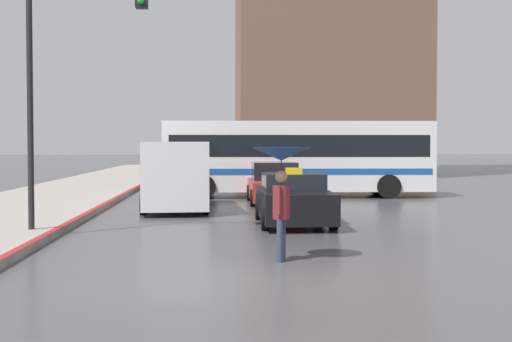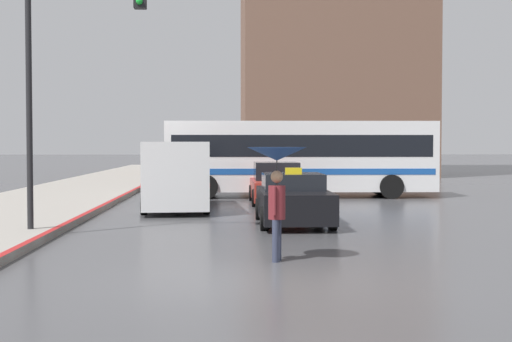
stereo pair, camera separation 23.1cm
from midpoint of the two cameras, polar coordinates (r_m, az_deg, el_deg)
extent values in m
plane|color=#424244|center=(11.34, 0.51, -8.73)|extent=(300.00, 300.00, 0.00)
cube|color=black|center=(19.12, 3.36, -2.66)|extent=(1.80, 4.20, 0.76)
cube|color=black|center=(19.29, 3.30, -0.84)|extent=(1.58, 1.89, 0.43)
cylinder|color=black|center=(17.97, 6.50, -3.77)|extent=(0.20, 0.60, 0.60)
cylinder|color=black|center=(17.78, 1.04, -3.82)|extent=(0.20, 0.60, 0.60)
cylinder|color=black|center=(20.53, 5.36, -3.03)|extent=(0.20, 0.60, 0.60)
cylinder|color=black|center=(20.36, 0.58, -3.06)|extent=(0.20, 0.60, 0.60)
cube|color=yellow|center=(19.06, 3.36, 0.02)|extent=(0.44, 0.16, 0.16)
cube|color=#A52D23|center=(25.99, 1.91, -1.48)|extent=(1.80, 4.31, 0.69)
cube|color=black|center=(26.17, 1.88, 0.00)|extent=(1.58, 1.94, 0.65)
cylinder|color=black|center=(24.76, 4.13, -2.15)|extent=(0.20, 0.60, 0.60)
cylinder|color=black|center=(24.62, 0.17, -2.17)|extent=(0.20, 0.60, 0.60)
cylinder|color=black|center=(27.41, 3.48, -1.74)|extent=(0.20, 0.60, 0.60)
cylinder|color=black|center=(27.28, -0.10, -1.75)|extent=(0.20, 0.60, 0.60)
cube|color=silver|center=(23.53, -6.22, -0.20)|extent=(2.38, 5.56, 2.06)
cube|color=black|center=(23.52, -6.22, 0.69)|extent=(2.37, 5.13, 0.53)
cube|color=red|center=(23.54, -6.22, -0.83)|extent=(2.39, 5.34, 0.14)
cylinder|color=black|center=(21.98, -3.70, -2.65)|extent=(0.24, 0.64, 0.63)
cylinder|color=black|center=(21.97, -8.66, -2.67)|extent=(0.24, 0.64, 0.63)
cylinder|color=black|center=(25.23, -4.08, -2.04)|extent=(0.24, 0.64, 0.63)
cylinder|color=black|center=(25.21, -8.40, -2.06)|extent=(0.24, 0.64, 0.63)
cube|color=silver|center=(29.34, 3.76, 1.20)|extent=(10.93, 2.73, 2.82)
cube|color=black|center=(29.34, 3.76, 2.02)|extent=(10.39, 2.74, 0.86)
cube|color=#194C9E|center=(29.36, 3.76, 0.04)|extent=(10.61, 2.75, 0.24)
cylinder|color=black|center=(28.10, -3.79, -1.28)|extent=(0.97, 0.30, 0.96)
cylinder|color=black|center=(30.49, -3.60, -1.01)|extent=(0.97, 0.30, 0.96)
cylinder|color=black|center=(28.74, 11.01, -1.24)|extent=(0.97, 0.30, 0.96)
cylinder|color=black|center=(31.08, 10.07, -0.98)|extent=(0.97, 0.30, 0.96)
cylinder|color=#2D3347|center=(12.99, 2.07, -5.62)|extent=(0.15, 0.15, 0.77)
cylinder|color=#2D3347|center=(13.20, 2.29, -5.49)|extent=(0.15, 0.15, 0.77)
cylinder|color=maroon|center=(13.02, 2.19, -2.53)|extent=(0.39, 0.39, 0.61)
sphere|color=#997051|center=(12.99, 2.19, -0.46)|extent=(0.23, 0.23, 0.23)
cylinder|color=maroon|center=(12.82, 1.99, -2.39)|extent=(0.09, 0.09, 0.52)
cylinder|color=maroon|center=(13.21, 2.38, -2.26)|extent=(0.09, 0.09, 0.52)
cone|color=navy|center=(12.98, 2.19, 1.37)|extent=(1.09, 1.09, 0.25)
cylinder|color=black|center=(12.99, 2.19, -0.12)|extent=(0.02, 0.02, 0.68)
cube|color=#262628|center=(13.37, 2.24, -5.23)|extent=(0.15, 0.20, 0.28)
cylinder|color=black|center=(17.30, -17.33, 5.53)|extent=(0.14, 0.14, 6.39)
sphere|color=green|center=(16.96, -8.92, 13.28)|extent=(0.16, 0.16, 0.16)
camera|label=1|loc=(0.12, -89.67, 0.01)|focal=50.00mm
camera|label=2|loc=(0.12, 90.33, -0.01)|focal=50.00mm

